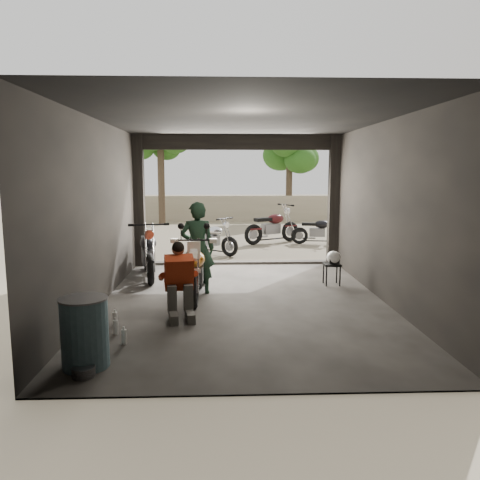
{
  "coord_description": "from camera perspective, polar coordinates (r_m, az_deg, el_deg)",
  "views": [
    {
      "loc": [
        -0.38,
        -8.07,
        2.31
      ],
      "look_at": [
        -0.04,
        0.6,
        1.05
      ],
      "focal_mm": 35.0,
      "sensor_mm": 36.0,
      "label": 1
    }
  ],
  "objects": [
    {
      "name": "stool",
      "position": [
        9.73,
        11.14,
        -3.25
      ],
      "size": [
        0.33,
        0.33,
        0.46
      ],
      "rotation": [
        0.0,
        0.0,
        -0.22
      ],
      "color": "black",
      "rests_on": "ground"
    },
    {
      "name": "oil_drum",
      "position": [
        5.9,
        -18.4,
        -10.79
      ],
      "size": [
        0.69,
        0.69,
        0.85
      ],
      "primitive_type": "cylinder",
      "rotation": [
        0.0,
        0.0,
        0.31
      ],
      "color": "#41626E",
      "rests_on": "ground"
    },
    {
      "name": "boundary_wall",
      "position": [
        22.14,
        -1.25,
        3.87
      ],
      "size": [
        18.0,
        0.3,
        1.2
      ],
      "primitive_type": "cube",
      "color": "gray",
      "rests_on": "ground"
    },
    {
      "name": "outside_bike_b",
      "position": [
        15.25,
        3.96,
        1.96
      ],
      "size": [
        2.0,
        1.6,
        1.26
      ],
      "primitive_type": null,
      "rotation": [
        0.0,
        0.0,
        2.1
      ],
      "color": "#410F12",
      "rests_on": "ground"
    },
    {
      "name": "ground",
      "position": [
        8.4,
        0.44,
        -7.67
      ],
      "size": [
        80.0,
        80.0,
        0.0
      ],
      "primitive_type": "plane",
      "color": "#7A6D56",
      "rests_on": "ground"
    },
    {
      "name": "outside_bike_c",
      "position": [
        15.18,
        9.56,
        1.39
      ],
      "size": [
        1.6,
        0.86,
        1.03
      ],
      "primitive_type": null,
      "rotation": [
        0.0,
        0.0,
        1.41
      ],
      "color": "black",
      "rests_on": "ground"
    },
    {
      "name": "main_bike",
      "position": [
        8.6,
        -5.31,
        -3.21
      ],
      "size": [
        0.78,
        1.82,
        1.2
      ],
      "primitive_type": null,
      "rotation": [
        0.0,
        0.0,
        -0.02
      ],
      "color": "beige",
      "rests_on": "ground"
    },
    {
      "name": "helmet",
      "position": [
        9.65,
        11.34,
        -2.1
      ],
      "size": [
        0.29,
        0.3,
        0.27
      ],
      "primitive_type": "ellipsoid",
      "rotation": [
        0.0,
        0.0,
        -0.02
      ],
      "color": "white",
      "rests_on": "stool"
    },
    {
      "name": "mechanic",
      "position": [
        7.42,
        -7.34,
        -5.2
      ],
      "size": [
        0.74,
        0.91,
        1.18
      ],
      "primitive_type": null,
      "rotation": [
        0.0,
        0.0,
        0.19
      ],
      "color": "red",
      "rests_on": "ground"
    },
    {
      "name": "tree_right",
      "position": [
        22.33,
        6.07,
        11.46
      ],
      "size": [
        2.2,
        2.2,
        5.0
      ],
      "color": "#382B1E",
      "rests_on": "ground"
    },
    {
      "name": "sign_post",
      "position": [
        12.32,
        16.38,
        3.66
      ],
      "size": [
        0.7,
        0.08,
        2.09
      ],
      "rotation": [
        0.0,
        0.0,
        -0.18
      ],
      "color": "black",
      "rests_on": "ground"
    },
    {
      "name": "rider",
      "position": [
        8.86,
        -5.2,
        -1.0
      ],
      "size": [
        0.65,
        0.43,
        1.77
      ],
      "primitive_type": "imported",
      "rotation": [
        0.0,
        0.0,
        3.14
      ],
      "color": "#172F21",
      "rests_on": "ground"
    },
    {
      "name": "tree_left",
      "position": [
        20.8,
        -9.71,
        12.8
      ],
      "size": [
        2.2,
        2.2,
        5.6
      ],
      "color": "#382B1E",
      "rests_on": "ground"
    },
    {
      "name": "garage",
      "position": [
        8.68,
        0.28,
        1.47
      ],
      "size": [
        7.0,
        7.13,
        3.2
      ],
      "color": "#2D2B28",
      "rests_on": "ground"
    },
    {
      "name": "outside_bike_a",
      "position": [
        13.18,
        -3.43,
        0.53
      ],
      "size": [
        1.63,
        1.49,
        1.06
      ],
      "primitive_type": null,
      "rotation": [
        0.0,
        0.0,
        0.89
      ],
      "color": "black",
      "rests_on": "ground"
    },
    {
      "name": "left_bike",
      "position": [
        10.43,
        -11.15,
        -1.13
      ],
      "size": [
        1.14,
        1.98,
        1.26
      ],
      "primitive_type": null,
      "rotation": [
        0.0,
        0.0,
        0.21
      ],
      "color": "black",
      "rests_on": "ground"
    }
  ]
}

